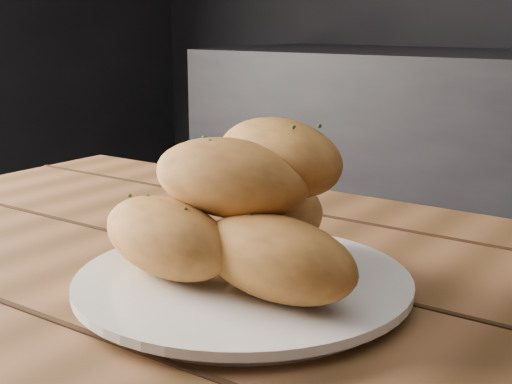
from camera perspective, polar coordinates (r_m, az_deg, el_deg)
name	(u,v)px	position (r m, az deg, el deg)	size (l,w,h in m)	color
plate	(243,285)	(0.64, -1.05, -7.41)	(0.30, 0.30, 0.02)	white
bread_rolls	(243,211)	(0.62, -1.03, -1.53)	(0.28, 0.22, 0.14)	#C98437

